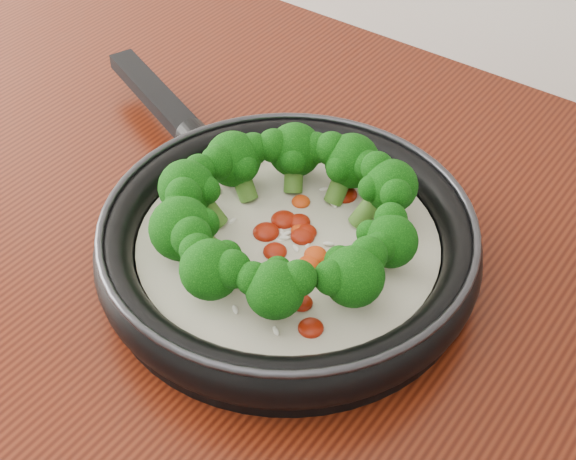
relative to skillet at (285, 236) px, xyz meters
The scene contains 1 object.
skillet is the anchor object (origin of this frame).
Camera 1 is at (0.22, 0.60, 1.46)m, focal length 50.79 mm.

